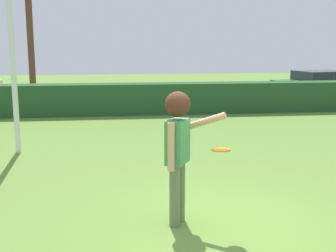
{
  "coord_description": "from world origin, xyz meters",
  "views": [
    {
      "loc": [
        -1.27,
        -5.45,
        2.38
      ],
      "look_at": [
        -0.46,
        1.03,
        1.15
      ],
      "focal_mm": 46.63,
      "sensor_mm": 36.0,
      "label": 1
    }
  ],
  "objects_px": {
    "person": "(178,141)",
    "lamppost": "(10,11)",
    "parked_car_green": "(322,84)",
    "frisbee": "(221,150)"
  },
  "relations": [
    {
      "from": "frisbee",
      "to": "parked_car_green",
      "type": "relative_size",
      "value": 0.06
    },
    {
      "from": "lamppost",
      "to": "parked_car_green",
      "type": "xyz_separation_m",
      "value": [
        11.16,
        8.16,
        -2.38
      ]
    },
    {
      "from": "person",
      "to": "frisbee",
      "type": "bearing_deg",
      "value": -21.89
    },
    {
      "from": "frisbee",
      "to": "parked_car_green",
      "type": "height_order",
      "value": "parked_car_green"
    },
    {
      "from": "frisbee",
      "to": "lamppost",
      "type": "bearing_deg",
      "value": 127.36
    },
    {
      "from": "person",
      "to": "parked_car_green",
      "type": "distance_m",
      "value": 14.97
    },
    {
      "from": "person",
      "to": "lamppost",
      "type": "relative_size",
      "value": 0.32
    },
    {
      "from": "person",
      "to": "parked_car_green",
      "type": "relative_size",
      "value": 0.4
    },
    {
      "from": "parked_car_green",
      "to": "lamppost",
      "type": "bearing_deg",
      "value": -143.84
    },
    {
      "from": "frisbee",
      "to": "parked_car_green",
      "type": "xyz_separation_m",
      "value": [
        7.68,
        12.73,
        -0.37
      ]
    }
  ]
}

